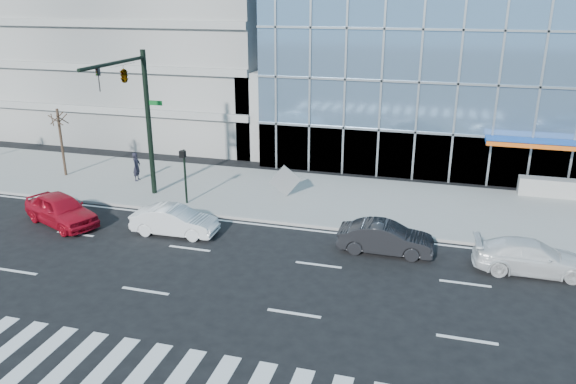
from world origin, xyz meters
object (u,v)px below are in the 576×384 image
ped_signal_post (184,168)px  tilted_panel (285,181)px  white_suv (531,257)px  traffic_signal (132,92)px  dark_sedan (386,238)px  pedestrian (137,167)px  street_tree_near (58,118)px  white_sedan (175,221)px  red_sedan (61,210)px

ped_signal_post → tilted_panel: bearing=27.4°
white_suv → tilted_panel: tilted_panel is taller
traffic_signal → tilted_panel: traffic_signal is taller
dark_sedan → pedestrian: size_ratio=2.41×
street_tree_near → dark_sedan: street_tree_near is taller
traffic_signal → white_sedan: size_ratio=1.94×
tilted_panel → red_sedan: bearing=-169.1°
ped_signal_post → dark_sedan: ped_signal_post is taller
ped_signal_post → pedestrian: (-4.60, 2.84, -1.12)m
white_suv → white_sedan: 15.95m
white_suv → white_sedan: bearing=88.5°
tilted_panel → white_suv: bearing=-48.0°
street_tree_near → red_sedan: 8.59m
street_tree_near → pedestrian: street_tree_near is taller
traffic_signal → dark_sedan: bearing=-10.7°
red_sedan → tilted_panel: 11.75m
white_sedan → pedestrian: size_ratio=2.37×
dark_sedan → tilted_panel: bearing=48.1°
dark_sedan → red_sedan: bearing=93.4°
traffic_signal → pedestrian: size_ratio=4.58×
white_sedan → traffic_signal: bearing=46.6°
ped_signal_post → street_tree_near: street_tree_near is taller
street_tree_near → tilted_panel: street_tree_near is taller
white_sedan → street_tree_near: bearing=58.2°
white_suv → white_sedan: size_ratio=1.12×
traffic_signal → ped_signal_post: 4.75m
white_sedan → tilted_panel: size_ratio=3.18×
street_tree_near → dark_sedan: size_ratio=1.01×
street_tree_near → white_suv: size_ratio=0.91×
ped_signal_post → red_sedan: 6.47m
street_tree_near → pedestrian: bearing=3.3°
street_tree_near → tilted_panel: size_ratio=3.25×
dark_sedan → white_suv: bearing=-92.6°
white_suv → red_sedan: red_sedan is taller
white_sedan → pedestrian: 8.63m
white_sedan → red_sedan: (-6.00, -0.42, 0.10)m
street_tree_near → red_sedan: size_ratio=0.93×
white_sedan → pedestrian: pedestrian is taller
red_sedan → pedestrian: bearing=21.1°
pedestrian → dark_sedan: bearing=-115.3°
traffic_signal → street_tree_near: (-7.00, 2.93, -2.39)m
white_suv → tilted_panel: bearing=61.9°
tilted_panel → traffic_signal: bearing=178.4°
street_tree_near → pedestrian: 5.63m
traffic_signal → white_suv: bearing=-8.1°
white_sedan → red_sedan: red_sedan is taller
traffic_signal → white_suv: size_ratio=1.72×
dark_sedan → red_sedan: size_ratio=0.92×
dark_sedan → tilted_panel: 8.27m
white_suv → white_sedan: white_sedan is taller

